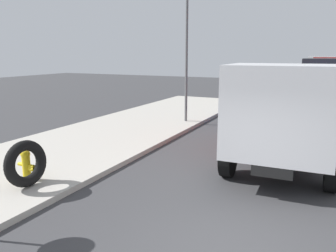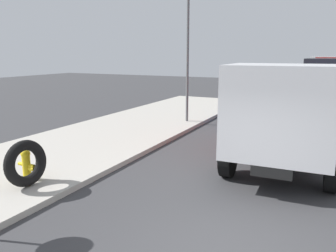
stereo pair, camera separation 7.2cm
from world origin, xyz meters
TOP-DOWN VIEW (x-y plane):
  - fire_hydrant at (0.70, 5.34)m, footprint 0.23×0.52m
  - loose_tire at (0.39, 4.99)m, footprint 1.14×0.41m
  - dump_truck_red at (5.70, -0.17)m, footprint 7.09×3.02m
  - dump_truck_blue at (12.30, -1.09)m, footprint 7.02×2.84m
  - dump_truck_gray at (23.33, -1.15)m, footprint 7.09×3.02m
  - dump_truck_green at (32.14, -0.23)m, footprint 7.11×3.07m
  - street_light_pole at (9.38, 4.71)m, footprint 0.12×0.12m

SIDE VIEW (x-z plane):
  - fire_hydrant at x=0.70m, z-range 0.18..0.96m
  - loose_tire at x=0.39m, z-range 0.15..1.28m
  - dump_truck_red at x=5.70m, z-range 0.11..3.11m
  - dump_truck_blue at x=12.30m, z-range 0.11..3.11m
  - dump_truck_gray at x=23.33m, z-range 0.11..3.11m
  - dump_truck_green at x=32.14m, z-range 0.11..3.11m
  - street_light_pole at x=9.38m, z-range 0.15..6.58m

